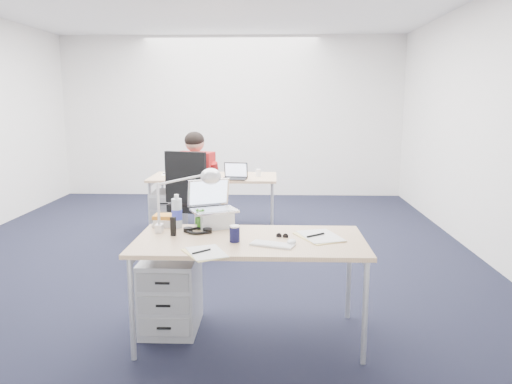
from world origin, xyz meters
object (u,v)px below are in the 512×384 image
drawer_pedestal_far (169,213)px  bear_figurine (200,219)px  book_stack (166,220)px  drawer_pedestal_near (171,293)px  computer_mouse (292,242)px  cordless_phone (173,226)px  sunglasses (282,236)px  seated_person (200,189)px  dark_laptop (234,171)px  desk_lamp (179,199)px  wireless_keyboard (272,244)px  far_cup (258,173)px  desk_far (214,180)px  headphones (198,230)px  can_koozie (235,234)px  desk_near (250,245)px  silver_laptop (214,204)px  office_chair (195,223)px

drawer_pedestal_far → bear_figurine: (0.79, -2.54, 0.53)m
book_stack → drawer_pedestal_near: bearing=-73.2°
computer_mouse → cordless_phone: cordless_phone is taller
book_stack → sunglasses: bearing=-18.6°
sunglasses → drawer_pedestal_far: bearing=127.7°
seated_person → sunglasses: seated_person is taller
dark_laptop → desk_lamp: bearing=-88.2°
drawer_pedestal_near → wireless_keyboard: 0.93m
far_cup → book_stack: bearing=-103.7°
desk_far → headphones: bearing=-85.6°
desk_lamp → far_cup: size_ratio=5.37×
seated_person → can_koozie: (0.58, -2.34, 0.11)m
desk_near → desk_far: same height
dark_laptop → silver_laptop: bearing=-82.7°
drawer_pedestal_near → sunglasses: size_ratio=6.19×
silver_laptop → cordless_phone: bearing=-159.4°
seated_person → computer_mouse: (0.97, -2.39, 0.07)m
drawer_pedestal_far → computer_mouse: (1.46, -2.92, 0.47)m
desk_lamp → headphones: bearing=0.4°
drawer_pedestal_near → silver_laptop: silver_laptop is taller
cordless_phone → computer_mouse: bearing=-0.0°
drawer_pedestal_far → bear_figurine: 2.71m
silver_laptop → headphones: bearing=-146.7°
cordless_phone → desk_near: bearing=5.8°
silver_laptop → far_cup: (0.25, 2.60, -0.13)m
desk_near → dark_laptop: dark_laptop is taller
dark_laptop → bear_figurine: bearing=-85.0°
desk_near → cordless_phone: 0.57m
can_koozie → cordless_phone: (-0.45, 0.14, 0.01)m
computer_mouse → headphones: 0.74m
office_chair → drawer_pedestal_far: size_ratio=2.09×
desk_far → dark_laptop: 0.42m
book_stack → sunglasses: (0.89, -0.30, -0.03)m
desk_near → drawer_pedestal_near: 0.73m
headphones → book_stack: 0.33m
silver_laptop → computer_mouse: bearing=-63.1°
drawer_pedestal_near → desk_lamp: size_ratio=1.11×
desk_far → computer_mouse: (0.89, -3.06, 0.06)m
dark_laptop → far_cup: bearing=49.3°
book_stack → dark_laptop: dark_laptop is taller
seated_person → silver_laptop: seated_person is taller
drawer_pedestal_far → can_koozie: bearing=-69.6°
office_chair → cordless_phone: size_ratio=8.41×
office_chair → drawer_pedestal_near: office_chair is taller
office_chair → seated_person: 0.40m
office_chair → can_koozie: office_chair is taller
seated_person → book_stack: bearing=-76.0°
drawer_pedestal_near → drawer_pedestal_far: size_ratio=1.00×
computer_mouse → dark_laptop: (-0.60, 2.79, 0.09)m
desk_far → drawer_pedestal_near: size_ratio=2.91×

